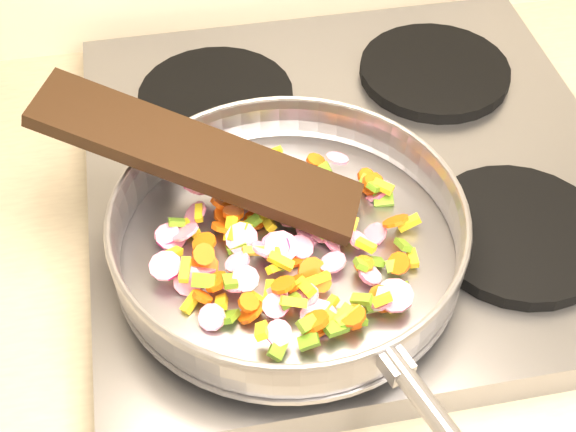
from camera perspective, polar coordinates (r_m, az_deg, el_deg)
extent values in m
cube|color=#939399|center=(0.93, 4.64, 2.74)|extent=(0.60, 0.60, 0.04)
cylinder|color=black|center=(0.80, -2.57, -4.10)|extent=(0.19, 0.19, 0.02)
cylinder|color=black|center=(0.87, 16.02, -1.21)|extent=(0.19, 0.19, 0.02)
cylinder|color=black|center=(1.00, -5.15, 8.38)|extent=(0.19, 0.19, 0.02)
cylinder|color=black|center=(1.05, 10.37, 10.09)|extent=(0.19, 0.19, 0.02)
cylinder|color=#9E9EA5|center=(0.80, 0.00, -2.46)|extent=(0.35, 0.35, 0.01)
torus|color=#9E9EA5|center=(0.78, 0.00, -1.04)|extent=(0.39, 0.39, 0.05)
torus|color=#9E9EA5|center=(0.76, 0.00, 0.20)|extent=(0.35, 0.35, 0.01)
cube|color=#9E9EA5|center=(0.68, 7.59, -10.35)|extent=(0.03, 0.04, 0.02)
cylinder|color=#DF1569|center=(0.77, -1.60, -2.41)|extent=(0.03, 0.04, 0.02)
cylinder|color=#F1580D|center=(0.79, -5.97, -1.91)|extent=(0.02, 0.02, 0.01)
cube|color=yellow|center=(0.82, 8.60, -0.47)|extent=(0.02, 0.01, 0.02)
cylinder|color=#DF1569|center=(0.81, -8.34, -1.49)|extent=(0.04, 0.04, 0.01)
cylinder|color=#DF1569|center=(0.82, -6.62, 0.19)|extent=(0.03, 0.04, 0.03)
cube|color=yellow|center=(0.82, -6.34, 0.21)|extent=(0.01, 0.02, 0.01)
cube|color=#609720|center=(0.87, -2.69, 3.95)|extent=(0.01, 0.02, 0.01)
cylinder|color=#DF1569|center=(0.81, 1.41, -1.21)|extent=(0.03, 0.04, 0.03)
cube|color=#609720|center=(0.76, -6.00, -4.60)|extent=(0.03, 0.02, 0.01)
cube|color=yellow|center=(0.85, 1.68, 3.06)|extent=(0.02, 0.01, 0.01)
cube|color=#609720|center=(0.81, -7.93, -0.45)|extent=(0.02, 0.01, 0.01)
cube|color=#609720|center=(0.73, 4.92, -7.44)|extent=(0.02, 0.01, 0.01)
cylinder|color=#DF1569|center=(0.84, 2.36, 1.84)|extent=(0.04, 0.04, 0.01)
cube|color=#609720|center=(0.85, 2.45, 3.19)|extent=(0.02, 0.02, 0.02)
cylinder|color=#F1580D|center=(0.78, 7.89, -3.36)|extent=(0.03, 0.03, 0.02)
cylinder|color=#F1580D|center=(0.74, -2.67, -6.84)|extent=(0.03, 0.03, 0.03)
cylinder|color=#DF1569|center=(0.84, -2.73, 2.30)|extent=(0.04, 0.04, 0.03)
cube|color=#609720|center=(0.77, -0.62, -3.08)|extent=(0.01, 0.02, 0.02)
cylinder|color=#F1580D|center=(0.87, 1.99, 3.95)|extent=(0.03, 0.03, 0.01)
cylinder|color=#F1580D|center=(0.74, 1.80, -8.01)|extent=(0.02, 0.02, 0.02)
cylinder|color=#F1580D|center=(0.80, 7.66, -0.36)|extent=(0.04, 0.03, 0.03)
cube|color=#609720|center=(0.72, 1.39, -7.68)|extent=(0.02, 0.02, 0.01)
cube|color=#609720|center=(0.85, -3.27, 1.38)|extent=(0.03, 0.02, 0.02)
cube|color=#609720|center=(0.77, 5.21, -3.45)|extent=(0.01, 0.02, 0.02)
cube|color=#609720|center=(0.75, -4.15, -4.64)|extent=(0.01, 0.02, 0.01)
cube|color=#609720|center=(0.85, 6.82, 1.14)|extent=(0.02, 0.02, 0.01)
cylinder|color=#DF1569|center=(0.75, 1.35, -5.68)|extent=(0.03, 0.03, 0.02)
cube|color=#609720|center=(0.75, 6.16, -6.28)|extent=(0.02, 0.02, 0.01)
cylinder|color=#DF1569|center=(0.84, -6.59, 2.08)|extent=(0.03, 0.03, 0.02)
cylinder|color=#F1580D|center=(0.76, 2.40, -4.76)|extent=(0.03, 0.02, 0.02)
cube|color=yellow|center=(0.78, 5.57, -2.08)|extent=(0.02, 0.02, 0.01)
cube|color=yellow|center=(0.73, 4.42, -7.14)|extent=(0.03, 0.02, 0.01)
cube|color=#609720|center=(0.78, 6.04, -3.20)|extent=(0.02, 0.02, 0.02)
cylinder|color=#DF1569|center=(0.77, 5.85, -4.18)|extent=(0.03, 0.03, 0.02)
cube|color=#609720|center=(0.83, 1.18, 2.63)|extent=(0.02, 0.02, 0.02)
cube|color=yellow|center=(0.80, -3.24, -0.69)|extent=(0.02, 0.02, 0.02)
cylinder|color=#F1580D|center=(0.74, 4.70, -7.38)|extent=(0.03, 0.03, 0.01)
cylinder|color=#DF1569|center=(0.76, -3.63, -3.32)|extent=(0.03, 0.03, 0.02)
cylinder|color=#F1580D|center=(0.74, -0.34, -4.91)|extent=(0.03, 0.03, 0.02)
cube|color=#609720|center=(0.83, -0.11, 1.15)|extent=(0.03, 0.02, 0.01)
cube|color=#609720|center=(0.72, -0.71, -9.34)|extent=(0.02, 0.03, 0.01)
cube|color=yellow|center=(0.86, -2.74, 3.37)|extent=(0.02, 0.02, 0.02)
cube|color=yellow|center=(0.84, 6.77, 2.09)|extent=(0.02, 0.02, 0.01)
cylinder|color=#F1580D|center=(0.84, -1.52, 1.63)|extent=(0.04, 0.04, 0.01)
cube|color=#609720|center=(0.73, 5.26, -5.91)|extent=(0.02, 0.02, 0.01)
cube|color=yellow|center=(0.77, -0.83, -3.70)|extent=(0.02, 0.02, 0.02)
cylinder|color=#F1580D|center=(0.76, -5.13, -4.67)|extent=(0.03, 0.03, 0.02)
cube|color=yellow|center=(0.81, -1.35, -0.55)|extent=(0.01, 0.02, 0.02)
cube|color=yellow|center=(0.79, -8.14, -2.63)|extent=(0.02, 0.02, 0.01)
cylinder|color=#DF1569|center=(0.85, 3.73, 2.10)|extent=(0.04, 0.04, 0.01)
cylinder|color=#DF1569|center=(0.78, -0.92, -2.26)|extent=(0.03, 0.03, 0.03)
cube|color=#609720|center=(0.74, 0.14, -6.07)|extent=(0.02, 0.02, 0.01)
cylinder|color=#F1580D|center=(0.73, 4.66, -7.09)|extent=(0.03, 0.03, 0.01)
cube|color=#609720|center=(0.82, 1.49, -0.50)|extent=(0.02, 0.01, 0.02)
cylinder|color=#DF1569|center=(0.76, -3.70, -4.79)|extent=(0.03, 0.03, 0.02)
cylinder|color=#DF1569|center=(0.83, -2.41, 1.24)|extent=(0.03, 0.04, 0.03)
cylinder|color=#DF1569|center=(0.86, 6.34, 1.77)|extent=(0.03, 0.04, 0.03)
cylinder|color=#F1580D|center=(0.80, -4.54, -0.82)|extent=(0.03, 0.03, 0.02)
cylinder|color=#F1580D|center=(0.80, 3.56, -0.74)|extent=(0.03, 0.04, 0.02)
cylinder|color=#F1580D|center=(0.79, -5.99, -3.53)|extent=(0.04, 0.04, 0.02)
cube|color=yellow|center=(0.73, 0.40, -6.13)|extent=(0.03, 0.01, 0.02)
cube|color=#609720|center=(0.81, 1.28, 0.17)|extent=(0.03, 0.02, 0.02)
cylinder|color=#DF1569|center=(0.75, 6.56, -5.89)|extent=(0.03, 0.03, 0.02)
cylinder|color=#DF1569|center=(0.85, -0.53, 1.84)|extent=(0.03, 0.03, 0.01)
cube|color=yellow|center=(0.76, 2.08, -4.52)|extent=(0.03, 0.02, 0.01)
cube|color=yellow|center=(0.76, -0.51, -3.23)|extent=(0.03, 0.02, 0.02)
cylinder|color=#F1580D|center=(0.76, 0.39, -4.86)|extent=(0.04, 0.03, 0.02)
cylinder|color=#F1580D|center=(0.74, -2.82, -6.16)|extent=(0.03, 0.03, 0.01)
cylinder|color=#F1580D|center=(0.86, 5.60, 2.79)|extent=(0.02, 0.02, 0.02)
cube|color=#609720|center=(0.80, -2.58, -0.45)|extent=(0.02, 0.02, 0.02)
cylinder|color=#F1580D|center=(0.84, 5.96, 2.37)|extent=(0.03, 0.03, 0.02)
cylinder|color=#DF1569|center=(0.87, 0.30, 3.22)|extent=(0.03, 0.04, 0.03)
cylinder|color=#DF1569|center=(0.81, -8.61, -1.26)|extent=(0.03, 0.03, 0.01)
cylinder|color=#DF1569|center=(0.84, -4.90, 2.50)|extent=(0.04, 0.05, 0.03)
cube|color=#609720|center=(0.74, -4.19, -7.18)|extent=(0.02, 0.02, 0.02)
cube|color=yellow|center=(0.76, -4.76, -6.15)|extent=(0.01, 0.02, 0.02)
cylinder|color=#DF1569|center=(0.79, -6.26, -3.66)|extent=(0.04, 0.04, 0.02)
cube|color=yellow|center=(0.81, -1.99, -0.22)|extent=(0.03, 0.01, 0.01)
cube|color=#609720|center=(0.79, 8.19, -2.05)|extent=(0.01, 0.02, 0.02)
cylinder|color=#DF1569|center=(0.75, -3.04, -4.48)|extent=(0.04, 0.03, 0.02)
cube|color=#609720|center=(0.80, 2.80, -1.26)|extent=(0.02, 0.02, 0.02)
cube|color=yellow|center=(0.84, 2.66, 1.95)|extent=(0.02, 0.01, 0.01)
cylinder|color=#DF1569|center=(0.78, 3.22, -3.31)|extent=(0.04, 0.04, 0.01)
cylinder|color=#DF1569|center=(0.87, -3.11, 3.79)|extent=(0.03, 0.03, 0.02)
cylinder|color=#F1580D|center=(0.81, -3.91, 0.25)|extent=(0.03, 0.03, 0.01)
cylinder|color=#DF1569|center=(0.77, -8.72, -3.52)|extent=(0.04, 0.04, 0.01)
cube|color=#609720|center=(0.78, 7.58, -3.52)|extent=(0.02, 0.01, 0.01)
cube|color=#609720|center=(0.77, 7.91, -5.15)|extent=(0.02, 0.02, 0.02)
cylinder|color=#F1580D|center=(0.83, -4.46, 0.13)|extent=(0.03, 0.03, 0.02)
cube|color=#609720|center=(0.73, 3.43, -7.93)|extent=(0.03, 0.02, 0.01)
cylinder|color=#F1580D|center=(0.75, 6.77, -5.98)|extent=(0.03, 0.03, 0.02)
cylinder|color=#F1580D|center=(0.79, 0.40, -3.00)|extent=(0.03, 0.03, 0.01)
cube|color=yellow|center=(0.75, 1.26, -5.07)|extent=(0.02, 0.03, 0.02)
cube|color=yellow|center=(0.73, 4.00, -6.98)|extent=(0.02, 0.02, 0.01)
cylinder|color=#DF1569|center=(0.80, -7.29, -1.14)|extent=(0.04, 0.04, 0.02)
cube|color=#609720|center=(0.85, 5.85, 2.39)|extent=(0.02, 0.02, 0.01)
cylinder|color=#DF1569|center=(0.77, -7.11, -4.63)|extent=(0.04, 0.04, 0.02)
cube|color=yellow|center=(0.77, -2.49, -2.50)|extent=(0.02, 0.01, 0.01)
cylinder|color=#DF1569|center=(0.83, -2.55, 0.30)|extent=(0.04, 0.05, 0.03)
cylinder|color=#DF1569|center=(0.74, 2.19, -7.22)|extent=(0.05, 0.05, 0.02)
cylinder|color=#DF1569|center=(0.86, -4.08, 3.66)|extent=(0.03, 0.02, 0.02)
cube|color=#609720|center=(0.84, 2.10, 2.14)|extent=(0.02, 0.02, 0.02)
cube|color=yellow|center=(0.87, -1.10, 4.53)|extent=(0.02, 0.01, 0.02)
cylinder|color=#F1580D|center=(0.84, -0.34, 1.42)|extent=(0.04, 0.03, 0.02)
cube|color=#609720|center=(0.73, 4.13, -7.24)|extent=(0.02, 0.02, 0.01)
cube|color=#609720|center=(0.72, 1.49, -8.91)|extent=(0.02, 0.01, 0.01)
cube|color=yellow|center=(0.79, -4.11, -0.91)|extent=(0.02, 0.03, 0.02)
cube|color=yellow|center=(0.74, 3.30, -7.39)|extent=(0.02, 0.02, 0.02)
cube|color=yellow|center=(0.85, -2.30, 2.68)|extent=(0.02, 0.01, 0.02)
cylinder|color=#DF1569|center=(0.79, 0.95, -2.22)|extent=(0.03, 0.03, 0.02)
cylinder|color=#F1580D|center=(0.84, -1.93, 2.85)|extent=(0.04, 0.04, 0.01)
cube|color=yellow|center=(0.81, 3.85, 0.40)|extent=(0.01, 0.02, 0.02)
cylinder|color=#F1580D|center=(0.76, -6.11, -5.73)|extent=(0.02, 0.03, 0.02)
cylinder|color=#DF1569|center=(0.72, -0.67, -8.29)|extent=(0.03, 0.03, 0.02)
cube|color=yellow|center=(0.82, -6.98, -0.86)|extent=(0.02, 0.03, 0.01)
cylinder|color=#F1580D|center=(0.72, 1.93, -7.47)|extent=(0.03, 0.03, 0.02)
cylinder|color=#DF1569|center=(0.74, -0.89, -6.39)|extent=(0.04, 0.03, 0.01)
cylinder|color=#DF1569|center=(0.75, 7.61, -5.63)|extent=(0.04, 0.04, 0.01)
cylinder|color=#F1580D|center=(0.85, 5.96, 2.29)|extent=(0.03, 0.03, 0.02)
cylinder|color=#DF1569|center=(0.81, 6.18, -1.32)|extent=(0.03, 0.03, 0.02)
cube|color=yellow|center=(0.76, -6.90, -6.10)|extent=(0.02, 0.02, 0.01)
cube|color=yellow|center=(0.76, -2.21, -5.96)|extent=(0.03, 0.03, 0.01)
cube|color=yellow|center=(0.79, 8.86, -2.96)|extent=(0.01, 0.02, 0.01)
cylinder|color=#F1580D|center=(0.86, -3.63, 3.56)|extent=(0.03, 0.03, 0.02)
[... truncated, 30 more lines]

